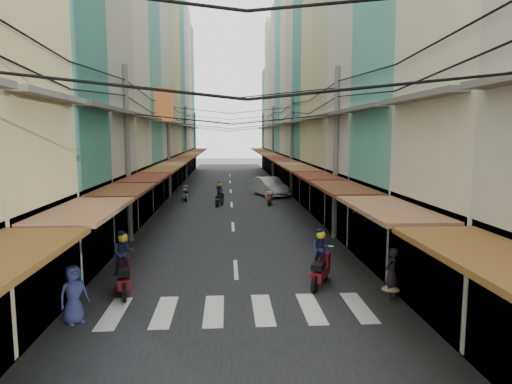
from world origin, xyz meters
name	(u,v)px	position (x,y,z in m)	size (l,w,h in m)	color
ground	(235,256)	(0.00, 0.00, 0.00)	(160.00, 160.00, 0.00)	#61615C
road	(231,194)	(0.00, 20.00, 0.01)	(10.00, 80.00, 0.02)	black
sidewalk_left	(154,194)	(-6.50, 20.00, 0.03)	(3.00, 80.00, 0.06)	slate
sidewalk_right	(306,193)	(6.50, 20.00, 0.03)	(3.00, 80.00, 0.06)	slate
crosswalk	(238,310)	(0.00, -6.00, 0.03)	(7.55, 2.40, 0.01)	silver
building_row_left	(123,70)	(-7.92, 16.56, 9.78)	(7.80, 67.67, 23.70)	beige
building_row_right	(335,77)	(7.92, 16.45, 9.41)	(7.80, 68.98, 22.59)	teal
utility_poles	(231,113)	(0.00, 15.01, 6.59)	(10.20, 66.13, 8.20)	slate
white_car	(269,196)	(3.12, 18.66, 0.00)	(5.49, 2.15, 1.94)	#B9BABD
bicycle	(434,268)	(7.50, -2.24, 0.00)	(0.57, 1.52, 1.05)	black
moving_scooters	(220,229)	(-0.64, 2.84, 0.56)	(6.90, 22.62, 2.02)	black
parked_scooters	(352,267)	(3.99, -3.49, 0.47)	(13.13, 14.13, 0.99)	black
pedestrians	(132,216)	(-4.99, 3.94, 1.03)	(12.62, 22.46, 2.14)	black
market_umbrella	(381,205)	(5.82, -0.96, 2.23)	(2.40, 2.40, 2.53)	#B2B2B7
traffic_sign	(364,205)	(5.30, -0.39, 2.14)	(0.10, 0.64, 2.94)	slate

